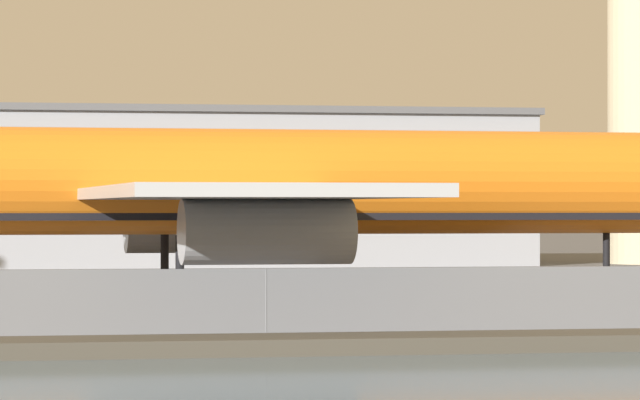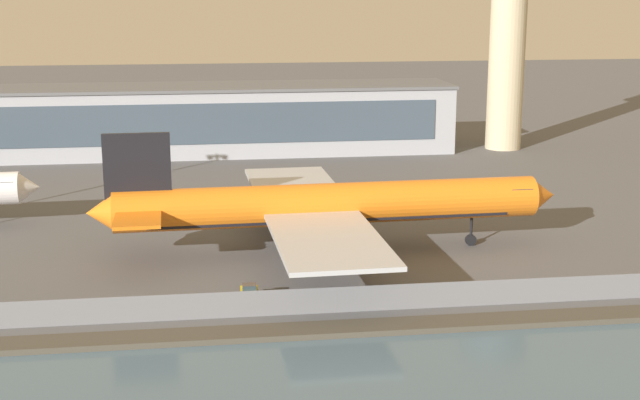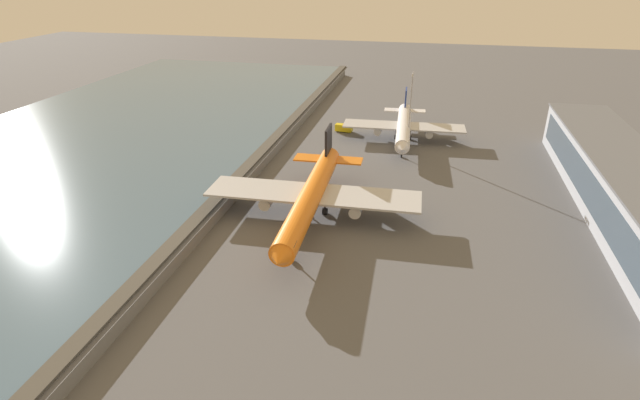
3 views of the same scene
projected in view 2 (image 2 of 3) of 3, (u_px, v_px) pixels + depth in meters
The scene contains 7 objects.
ground_plane at pixel (313, 259), 93.45m from camera, with size 500.00×500.00×0.00m, color #565659.
shoreline_seawall at pixel (345, 329), 73.64m from camera, with size 320.00×3.00×0.50m.
perimeter_fence at pixel (337, 300), 77.76m from camera, with size 280.00×0.10×2.35m.
cargo_jet_orange at pixel (322, 206), 94.49m from camera, with size 50.58×43.69×13.58m.
baggage_tug at pixel (250, 296), 79.80m from camera, with size 1.69×3.24×1.80m.
control_tower at pixel (509, 14), 152.42m from camera, with size 12.37×12.37×40.47m.
terminal_building at pixel (184, 120), 151.69m from camera, with size 91.93×15.15×11.59m.
Camera 2 is at (-11.40, -88.72, 27.74)m, focal length 50.00 mm.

